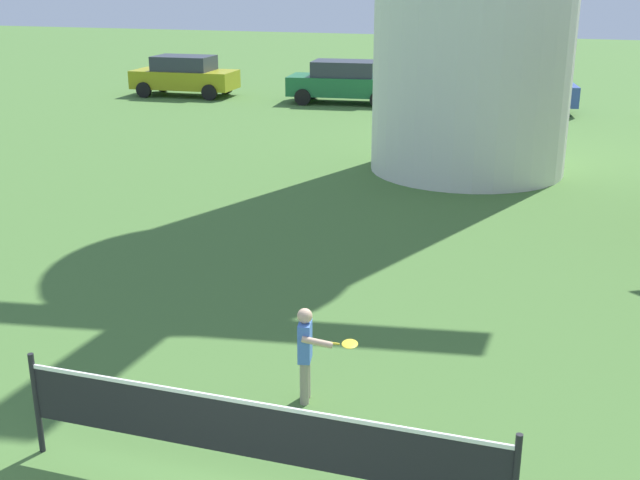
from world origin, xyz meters
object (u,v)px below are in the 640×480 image
tennis_net (253,431)px  parked_car_mustard (185,75)px  player_far (307,349)px  parked_car_green (344,81)px  parked_car_blue (517,89)px

tennis_net → parked_car_mustard: (-12.28, 22.78, 0.13)m
player_far → parked_car_green: size_ratio=0.27×
player_far → parked_car_green: 21.88m
tennis_net → parked_car_blue: size_ratio=1.13×
tennis_net → parked_car_green: size_ratio=1.11×
player_far → parked_car_mustard: (-12.21, 21.01, 0.16)m
player_far → parked_car_blue: bearing=88.2°
parked_car_green → player_far: bearing=-75.0°
player_far → parked_car_mustard: parked_car_mustard is taller
parked_car_mustard → parked_car_blue: size_ratio=0.99×
tennis_net → parked_car_mustard: size_ratio=1.14×
parked_car_mustard → parked_car_green: (6.54, 0.13, 0.00)m
player_far → parked_car_mustard: 24.30m
player_far → tennis_net: bearing=-87.5°
tennis_net → player_far: size_ratio=4.15×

